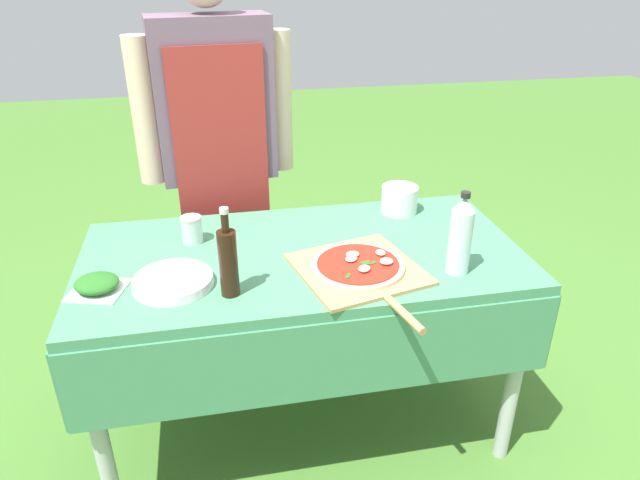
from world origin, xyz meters
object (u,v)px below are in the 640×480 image
pizza_on_peel (359,268)px  mixing_tub (399,199)px  oil_bottle (228,261)px  herb_container (97,284)px  person_cook (217,140)px  sauce_jar (192,231)px  prep_table (303,277)px  water_bottle (461,235)px  plate_stack (173,281)px

pizza_on_peel → mixing_tub: bearing=44.0°
oil_bottle → herb_container: oil_bottle is taller
person_cook → sauce_jar: (-0.12, -0.44, -0.19)m
sauce_jar → prep_table: bearing=-22.6°
prep_table → pizza_on_peel: (0.16, -0.17, 0.11)m
person_cook → herb_container: person_cook is taller
pizza_on_peel → water_bottle: (0.31, -0.06, 0.12)m
prep_table → herb_container: size_ratio=7.92×
person_cook → sauce_jar: person_cook is taller
pizza_on_peel → plate_stack: 0.58m
prep_table → plate_stack: plate_stack is taller
herb_container → prep_table: bearing=11.0°
person_cook → mixing_tub: person_cook is taller
prep_table → oil_bottle: oil_bottle is taller
water_bottle → prep_table: bearing=154.1°
sauce_jar → person_cook: bearing=75.0°
prep_table → pizza_on_peel: bearing=-47.2°
plate_stack → person_cook: bearing=76.4°
person_cook → sauce_jar: 0.49m
mixing_tub → pizza_on_peel: bearing=-122.4°
prep_table → mixing_tub: bearing=31.2°
person_cook → herb_container: bearing=54.2°
pizza_on_peel → plate_stack: size_ratio=2.38×
oil_bottle → person_cook: bearing=89.5°
mixing_tub → sauce_jar: 0.80m
person_cook → pizza_on_peel: 0.89m
oil_bottle → water_bottle: (0.72, -0.01, 0.02)m
pizza_on_peel → sauce_jar: sauce_jar is taller
oil_bottle → sauce_jar: bearing=106.7°
water_bottle → sauce_jar: water_bottle is taller
prep_table → mixing_tub: mixing_tub is taller
prep_table → water_bottle: (0.46, -0.23, 0.23)m
pizza_on_peel → oil_bottle: 0.43m
herb_container → sauce_jar: sauce_jar is taller
pizza_on_peel → sauce_jar: bearing=134.9°
pizza_on_peel → herb_container: 0.81m
plate_stack → sauce_jar: size_ratio=2.60×
prep_table → person_cook: person_cook is taller
prep_table → mixing_tub: 0.53m
prep_table → oil_bottle: 0.40m
water_bottle → mixing_tub: size_ratio=1.94×
water_bottle → mixing_tub: water_bottle is taller
pizza_on_peel → oil_bottle: size_ratio=2.09×
person_cook → oil_bottle: (-0.01, -0.81, -0.12)m
plate_stack → oil_bottle: bearing=-25.5°
mixing_tub → plate_stack: mixing_tub is taller
person_cook → mixing_tub: 0.78m
water_bottle → mixing_tub: (-0.03, 0.49, -0.08)m
pizza_on_peel → herb_container: bearing=163.4°
herb_container → plate_stack: 0.22m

